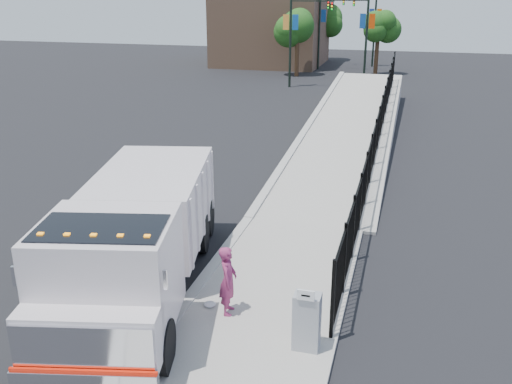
# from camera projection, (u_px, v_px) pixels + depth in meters

# --- Properties ---
(ground) EXTENTS (120.00, 120.00, 0.00)m
(ground) POSITION_uv_depth(u_px,v_px,m) (207.00, 278.00, 15.00)
(ground) COLOR black
(ground) RESTS_ON ground
(sidewalk) EXTENTS (3.55, 12.00, 0.12)m
(sidewalk) POSITION_uv_depth(u_px,v_px,m) (258.00, 328.00, 12.69)
(sidewalk) COLOR #9E998E
(sidewalk) RESTS_ON ground
(curb) EXTENTS (0.30, 12.00, 0.16)m
(curb) POSITION_uv_depth(u_px,v_px,m) (178.00, 315.00, 13.16)
(curb) COLOR #ADAAA3
(curb) RESTS_ON ground
(ramp) EXTENTS (3.95, 24.06, 3.19)m
(ramp) POSITION_uv_depth(u_px,v_px,m) (353.00, 138.00, 29.01)
(ramp) COLOR #9E998E
(ramp) RESTS_ON ground
(iron_fence) EXTENTS (0.10, 28.00, 1.80)m
(iron_fence) POSITION_uv_depth(u_px,v_px,m) (377.00, 142.00, 24.72)
(iron_fence) COLOR black
(iron_fence) RESTS_ON ground
(truck) EXTENTS (4.45, 8.86, 2.91)m
(truck) POSITION_uv_depth(u_px,v_px,m) (136.00, 235.00, 13.64)
(truck) COLOR black
(truck) RESTS_ON ground
(worker) EXTENTS (0.49, 0.66, 1.65)m
(worker) POSITION_uv_depth(u_px,v_px,m) (228.00, 280.00, 12.94)
(worker) COLOR #942F5D
(worker) RESTS_ON sidewalk
(utility_cabinet) EXTENTS (0.55, 0.40, 1.25)m
(utility_cabinet) POSITION_uv_depth(u_px,v_px,m) (307.00, 321.00, 11.71)
(utility_cabinet) COLOR gray
(utility_cabinet) RESTS_ON sidewalk
(arrow_sign) EXTENTS (0.35, 0.04, 0.22)m
(arrow_sign) POSITION_uv_depth(u_px,v_px,m) (306.00, 295.00, 11.26)
(arrow_sign) COLOR white
(arrow_sign) RESTS_ON utility_cabinet
(debris) EXTENTS (0.30, 0.30, 0.07)m
(debris) POSITION_uv_depth(u_px,v_px,m) (210.00, 304.00, 13.47)
(debris) COLOR silver
(debris) RESTS_ON sidewalk
(light_pole_0) EXTENTS (3.77, 0.22, 8.00)m
(light_pole_0) POSITION_uv_depth(u_px,v_px,m) (295.00, 28.00, 42.34)
(light_pole_0) COLOR black
(light_pole_0) RESTS_ON ground
(light_pole_1) EXTENTS (3.78, 0.22, 8.00)m
(light_pole_1) POSITION_uv_depth(u_px,v_px,m) (363.00, 27.00, 43.86)
(light_pole_1) COLOR black
(light_pole_1) RESTS_ON ground
(light_pole_2) EXTENTS (3.77, 0.22, 8.00)m
(light_pole_2) POSITION_uv_depth(u_px,v_px,m) (323.00, 21.00, 51.94)
(light_pole_2) COLOR black
(light_pole_2) RESTS_ON ground
(light_pole_3) EXTENTS (3.77, 0.22, 8.00)m
(light_pole_3) POSITION_uv_depth(u_px,v_px,m) (372.00, 20.00, 53.89)
(light_pole_3) COLOR black
(light_pole_3) RESTS_ON ground
(tree_0) EXTENTS (2.89, 2.89, 5.44)m
(tree_0) POSITION_uv_depth(u_px,v_px,m) (298.00, 29.00, 47.91)
(tree_0) COLOR #382314
(tree_0) RESTS_ON ground
(tree_1) EXTENTS (2.12, 2.12, 5.06)m
(tree_1) POSITION_uv_depth(u_px,v_px,m) (378.00, 29.00, 48.82)
(tree_1) COLOR #382314
(tree_1) RESTS_ON ground
(tree_2) EXTENTS (2.99, 2.99, 5.50)m
(tree_2) POSITION_uv_depth(u_px,v_px,m) (328.00, 21.00, 58.77)
(tree_2) COLOR #382314
(tree_2) RESTS_ON ground
(building) EXTENTS (10.00, 10.00, 8.00)m
(building) POSITION_uv_depth(u_px,v_px,m) (272.00, 22.00, 55.83)
(building) COLOR #8C664C
(building) RESTS_ON ground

